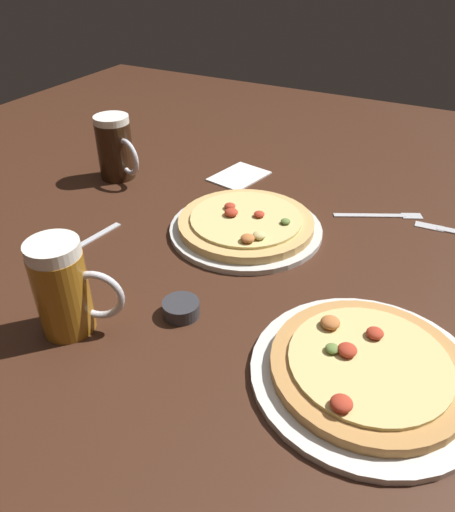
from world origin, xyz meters
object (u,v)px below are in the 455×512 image
object	(u,v)px
ramekin_sauce	(182,309)
fork_spare	(380,215)
fork_left	(81,244)
napkin_folded	(239,176)
beer_mug_dark	(64,288)
beer_mug_pale	(116,148)
pizza_plate_near	(367,370)
pizza_plate_far	(246,225)

from	to	relation	value
ramekin_sauce	fork_spare	world-z (taller)	ramekin_sauce
fork_left	fork_spare	world-z (taller)	same
napkin_folded	fork_left	distance (m)	0.47
beer_mug_dark	beer_mug_pale	size ratio (longest dim) A/B	1.02
pizza_plate_near	napkin_folded	size ratio (longest dim) A/B	2.35
pizza_plate_far	ramekin_sauce	xyz separation A→B (m)	(0.02, -0.29, -0.00)
pizza_plate_near	beer_mug_pale	world-z (taller)	beer_mug_pale
pizza_plate_near	pizza_plate_far	size ratio (longest dim) A/B	1.05
beer_mug_dark	napkin_folded	xyz separation A→B (m)	(-0.02, 0.64, -0.08)
beer_mug_dark	fork_left	bearing A→B (deg)	128.54
beer_mug_pale	pizza_plate_far	bearing A→B (deg)	-12.54
pizza_plate_far	beer_mug_pale	bearing A→B (deg)	167.46
napkin_folded	pizza_plate_near	bearing A→B (deg)	-47.91
beer_mug_dark	fork_left	distance (m)	0.26
pizza_plate_far	beer_mug_pale	size ratio (longest dim) A/B	2.03
pizza_plate_far	fork_left	distance (m)	0.34
ramekin_sauce	fork_spare	xyz separation A→B (m)	(0.21, 0.50, -0.01)
fork_left	beer_mug_dark	bearing A→B (deg)	-51.46
beer_mug_pale	fork_spare	xyz separation A→B (m)	(0.65, 0.11, -0.08)
pizza_plate_far	beer_mug_dark	size ratio (longest dim) A/B	1.99
beer_mug_pale	fork_spare	bearing A→B (deg)	9.76
pizza_plate_near	napkin_folded	bearing A→B (deg)	132.09
ramekin_sauce	beer_mug_pale	bearing A→B (deg)	138.54
beer_mug_pale	fork_left	xyz separation A→B (m)	(0.14, -0.30, -0.08)
beer_mug_dark	napkin_folded	size ratio (longest dim) A/B	1.13
pizza_plate_near	beer_mug_dark	size ratio (longest dim) A/B	2.08
ramekin_sauce	napkin_folded	xyz separation A→B (m)	(-0.16, 0.53, -0.01)
ramekin_sauce	napkin_folded	world-z (taller)	ramekin_sauce
pizza_plate_near	fork_left	xyz separation A→B (m)	(-0.61, 0.08, -0.01)
napkin_folded	fork_spare	xyz separation A→B (m)	(0.38, -0.04, -0.00)
beer_mug_dark	beer_mug_pale	distance (m)	0.58
pizza_plate_far	fork_spare	world-z (taller)	pizza_plate_far
pizza_plate_far	napkin_folded	xyz separation A→B (m)	(-0.14, 0.24, -0.01)
pizza_plate_near	beer_mug_dark	xyz separation A→B (m)	(-0.45, -0.12, 0.06)
ramekin_sauce	napkin_folded	bearing A→B (deg)	106.87
pizza_plate_far	beer_mug_dark	world-z (taller)	beer_mug_dark
beer_mug_dark	fork_left	world-z (taller)	beer_mug_dark
pizza_plate_far	beer_mug_dark	distance (m)	0.43
pizza_plate_far	fork_left	xyz separation A→B (m)	(-0.27, -0.21, -0.01)
beer_mug_dark	ramekin_sauce	distance (m)	0.19
fork_spare	ramekin_sauce	bearing A→B (deg)	-113.30
beer_mug_pale	fork_spare	world-z (taller)	beer_mug_pale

